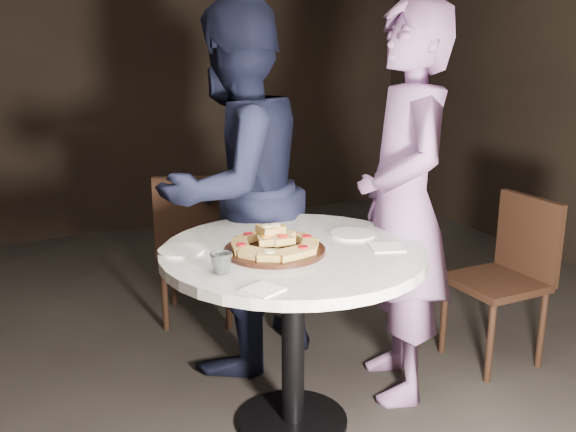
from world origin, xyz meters
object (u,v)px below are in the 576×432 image
(serving_board, at_px, (275,250))
(diner_navy, at_px, (235,191))
(table, at_px, (293,283))
(focaccia_pile, at_px, (274,241))
(chair_right, at_px, (510,268))
(chair_far, at_px, (196,238))
(water_glass, at_px, (221,263))
(diner_teal, at_px, (404,206))

(serving_board, height_order, diner_navy, diner_navy)
(table, distance_m, diner_navy, 0.75)
(focaccia_pile, height_order, chair_right, focaccia_pile)
(chair_far, distance_m, chair_right, 1.80)
(water_glass, height_order, diner_teal, diner_teal)
(serving_board, relative_size, chair_right, 0.47)
(chair_right, bearing_deg, water_glass, -82.52)
(table, height_order, chair_far, chair_far)
(table, relative_size, water_glass, 16.66)
(focaccia_pile, relative_size, chair_far, 0.39)
(chair_right, relative_size, diner_teal, 0.48)
(chair_far, xyz_separation_m, diner_teal, (0.65, -1.17, 0.39))
(focaccia_pile, bearing_deg, diner_teal, 6.83)
(table, relative_size, diner_teal, 0.76)
(water_glass, relative_size, diner_teal, 0.05)
(focaccia_pile, height_order, water_glass, focaccia_pile)
(chair_right, xyz_separation_m, diner_teal, (-0.72, 0.00, 0.42))
(chair_far, bearing_deg, serving_board, 111.13)
(table, height_order, diner_navy, diner_navy)
(table, xyz_separation_m, diner_teal, (0.62, 0.08, 0.25))
(table, xyz_separation_m, chair_right, (1.34, 0.08, -0.17))
(focaccia_pile, bearing_deg, chair_far, 86.86)
(serving_board, distance_m, chair_right, 1.48)
(chair_far, relative_size, diner_navy, 0.50)
(focaccia_pile, xyz_separation_m, diner_teal, (0.71, 0.09, 0.05))
(diner_navy, distance_m, diner_teal, 0.87)
(water_glass, relative_size, diner_navy, 0.05)
(table, bearing_deg, diner_teal, 6.94)
(focaccia_pile, relative_size, diner_navy, 0.20)
(focaccia_pile, bearing_deg, water_glass, -154.52)
(focaccia_pile, bearing_deg, serving_board, -83.96)
(chair_far, height_order, diner_navy, diner_navy)
(focaccia_pile, xyz_separation_m, diner_navy, (0.11, 0.71, 0.06))
(serving_board, height_order, chair_right, chair_right)
(water_glass, bearing_deg, table, 21.05)
(chair_far, bearing_deg, diner_teal, 143.25)
(table, distance_m, serving_board, 0.19)
(table, distance_m, water_glass, 0.45)
(serving_board, relative_size, diner_teal, 0.22)
(water_glass, bearing_deg, diner_teal, 12.47)
(chair_right, bearing_deg, diner_teal, -89.85)
(focaccia_pile, distance_m, diner_navy, 0.72)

